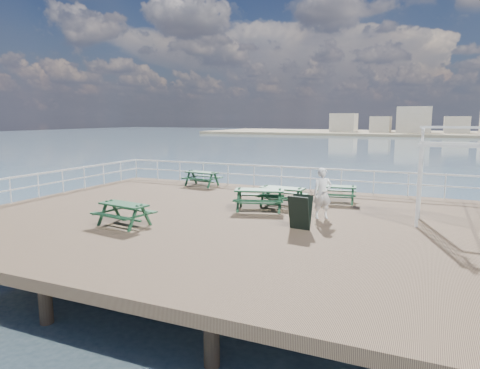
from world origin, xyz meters
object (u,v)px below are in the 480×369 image
at_px(picnic_table_b, 282,193).
at_px(picnic_table_d, 124,209).
at_px(trellis_arbor, 460,183).
at_px(picnic_table_e, 259,195).
at_px(person, 323,193).
at_px(picnic_table_a, 202,176).
at_px(picnic_table_c, 336,190).

height_order(picnic_table_b, picnic_table_d, picnic_table_b).
relative_size(picnic_table_b, picnic_table_d, 0.96).
relative_size(picnic_table_b, trellis_arbor, 0.56).
bearing_deg(picnic_table_e, person, -24.66).
xyz_separation_m(picnic_table_e, person, (2.48, -0.37, 0.31)).
xyz_separation_m(picnic_table_a, picnic_table_d, (1.62, -8.16, -0.00)).
xyz_separation_m(picnic_table_d, person, (5.66, 3.58, 0.36)).
height_order(picnic_table_e, trellis_arbor, trellis_arbor).
bearing_deg(picnic_table_b, picnic_table_d, -123.11).
distance_m(picnic_table_b, picnic_table_d, 6.26).
xyz_separation_m(picnic_table_a, person, (7.28, -4.59, 0.35)).
bearing_deg(picnic_table_e, picnic_table_b, 46.91).
bearing_deg(picnic_table_c, picnic_table_e, -138.94).
xyz_separation_m(picnic_table_a, trellis_arbor, (11.52, -3.94, 0.90)).
xyz_separation_m(picnic_table_b, trellis_arbor, (6.17, -0.81, 0.89)).
bearing_deg(picnic_table_d, person, 41.28).
relative_size(picnic_table_c, person, 1.00).
distance_m(picnic_table_c, picnic_table_d, 8.62).
relative_size(picnic_table_b, picnic_table_e, 0.82).
relative_size(picnic_table_a, person, 1.05).
bearing_deg(picnic_table_d, picnic_table_a, 110.20).
distance_m(picnic_table_e, person, 2.53).
distance_m(picnic_table_b, picnic_table_e, 1.22).
relative_size(picnic_table_a, picnic_table_e, 0.84).
height_order(trellis_arbor, person, trellis_arbor).
bearing_deg(picnic_table_d, picnic_table_c, 59.01).
distance_m(picnic_table_a, picnic_table_d, 8.32).
height_order(picnic_table_e, person, person).
bearing_deg(picnic_table_e, picnic_table_a, 122.51).
relative_size(picnic_table_a, picnic_table_d, 0.98).
bearing_deg(picnic_table_c, picnic_table_a, 160.38).
bearing_deg(person, picnic_table_d, -176.10).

